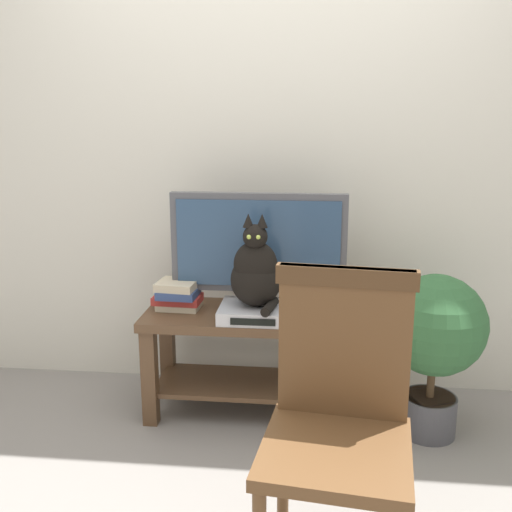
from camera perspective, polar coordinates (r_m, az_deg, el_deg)
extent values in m
plane|color=gray|center=(2.62, -0.63, -20.43)|extent=(12.00, 12.00, 0.00)
cube|color=beige|center=(3.12, 1.34, 12.38)|extent=(7.00, 0.12, 2.80)
cube|color=#513823|center=(2.86, 0.10, -6.00)|extent=(1.10, 0.44, 0.04)
cube|color=#513823|center=(2.90, -10.36, -11.61)|extent=(0.07, 0.07, 0.48)
cube|color=#513823|center=(2.80, 10.22, -12.51)|extent=(0.07, 0.07, 0.48)
cube|color=#513823|center=(3.20, -8.64, -9.05)|extent=(0.07, 0.07, 0.48)
cube|color=#513823|center=(3.12, 9.76, -9.75)|extent=(0.07, 0.07, 0.48)
cube|color=#513823|center=(3.00, 0.10, -12.43)|extent=(1.00, 0.36, 0.02)
cube|color=#4C4C51|center=(2.91, 0.22, -4.92)|extent=(0.35, 0.20, 0.03)
cube|color=#4C4C51|center=(2.89, 0.22, -4.01)|extent=(0.06, 0.04, 0.07)
cube|color=#4C4C51|center=(2.82, 0.23, 1.32)|extent=(0.85, 0.05, 0.48)
cube|color=navy|center=(2.79, 0.17, 1.20)|extent=(0.79, 0.01, 0.42)
sphere|color=#2672F2|center=(2.84, 8.45, -3.47)|extent=(0.01, 0.01, 0.01)
cube|color=#BCBCC1|center=(2.78, 0.01, -5.47)|extent=(0.34, 0.28, 0.06)
cube|color=black|center=(2.64, -0.32, -6.49)|extent=(0.20, 0.01, 0.03)
ellipsoid|color=black|center=(2.73, 0.01, -2.35)|extent=(0.24, 0.22, 0.25)
ellipsoid|color=black|center=(2.68, -0.06, -0.89)|extent=(0.20, 0.14, 0.23)
sphere|color=black|center=(2.64, -0.08, 1.90)|extent=(0.11, 0.11, 0.11)
cone|color=black|center=(2.63, -0.76, 3.50)|extent=(0.05, 0.05, 0.06)
cone|color=black|center=(2.62, 0.60, 3.48)|extent=(0.05, 0.05, 0.06)
sphere|color=#B2C64C|center=(2.59, -0.71, 1.87)|extent=(0.02, 0.02, 0.02)
sphere|color=#B2C64C|center=(2.59, 0.30, 1.85)|extent=(0.02, 0.02, 0.02)
cylinder|color=black|center=(2.68, 1.37, -4.98)|extent=(0.07, 0.18, 0.04)
cylinder|color=brown|center=(2.15, 2.66, -21.18)|extent=(0.04, 0.04, 0.47)
cylinder|color=brown|center=(2.13, 13.54, -21.95)|extent=(0.04, 0.04, 0.47)
cube|color=brown|center=(1.84, 7.80, -18.48)|extent=(0.49, 0.49, 0.04)
cube|color=brown|center=(1.89, 8.61, -8.38)|extent=(0.42, 0.09, 0.50)
cube|color=#4D331C|center=(1.82, 8.85, -2.02)|extent=(0.44, 0.10, 0.06)
cube|color=beige|center=(2.95, -7.50, -4.82)|extent=(0.22, 0.16, 0.03)
cube|color=#B2332D|center=(2.94, -7.68, -4.19)|extent=(0.24, 0.16, 0.04)
cube|color=#33477A|center=(2.91, -7.60, -3.58)|extent=(0.20, 0.19, 0.04)
cube|color=beige|center=(2.90, -7.70, -2.83)|extent=(0.20, 0.20, 0.04)
cylinder|color=#47474C|center=(2.95, 16.52, -14.66)|extent=(0.25, 0.25, 0.19)
cylinder|color=#332319|center=(2.91, 16.64, -13.19)|extent=(0.23, 0.23, 0.02)
cylinder|color=#4C3823|center=(2.87, 16.76, -11.51)|extent=(0.04, 0.04, 0.17)
sphere|color=#2D5B33|center=(2.77, 17.14, -6.45)|extent=(0.46, 0.46, 0.46)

